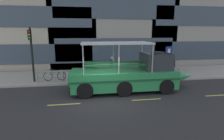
% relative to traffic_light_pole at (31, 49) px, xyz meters
% --- Properties ---
extents(ground_plane, '(120.00, 120.00, 0.00)m').
position_rel_traffic_light_pole_xyz_m(ground_plane, '(5.10, -3.80, -2.69)').
color(ground_plane, '#2B2B2D').
extents(sidewalk, '(32.00, 4.80, 0.18)m').
position_rel_traffic_light_pole_xyz_m(sidewalk, '(5.10, 1.80, -2.60)').
color(sidewalk, '#99968E').
rests_on(sidewalk, ground_plane).
extents(curb_edge, '(32.00, 0.18, 0.18)m').
position_rel_traffic_light_pole_xyz_m(curb_edge, '(5.10, -0.69, -2.60)').
color(curb_edge, '#B2ADA3').
rests_on(curb_edge, ground_plane).
extents(lane_centreline, '(25.80, 0.12, 0.01)m').
position_rel_traffic_light_pole_xyz_m(lane_centreline, '(5.10, -4.53, -2.69)').
color(lane_centreline, '#DBD64C').
rests_on(lane_centreline, ground_plane).
extents(curb_guardrail, '(11.52, 0.09, 0.82)m').
position_rel_traffic_light_pole_xyz_m(curb_guardrail, '(6.08, -0.35, -1.95)').
color(curb_guardrail, gray).
rests_on(curb_guardrail, sidewalk).
extents(traffic_light_pole, '(0.24, 0.46, 4.14)m').
position_rel_traffic_light_pole_xyz_m(traffic_light_pole, '(0.00, 0.00, 0.00)').
color(traffic_light_pole, black).
rests_on(traffic_light_pole, sidewalk).
extents(parking_sign, '(0.60, 0.12, 2.58)m').
position_rel_traffic_light_pole_xyz_m(parking_sign, '(11.15, 0.33, -0.76)').
color(parking_sign, '#4C4F54').
rests_on(parking_sign, sidewalk).
extents(leaned_bicycle, '(1.74, 0.46, 0.96)m').
position_rel_traffic_light_pole_xyz_m(leaned_bicycle, '(1.54, 0.15, -2.13)').
color(leaned_bicycle, black).
rests_on(leaned_bicycle, sidewalk).
extents(duck_tour_boat, '(8.65, 2.48, 3.31)m').
position_rel_traffic_light_pole_xyz_m(duck_tour_boat, '(6.99, -2.67, -1.59)').
color(duck_tour_boat, '#2D9351').
rests_on(duck_tour_boat, ground_plane).
extents(pedestrian_near_bow, '(0.31, 0.37, 1.56)m').
position_rel_traffic_light_pole_xyz_m(pedestrian_near_bow, '(10.30, 1.20, -1.57)').
color(pedestrian_near_bow, '#47423D').
rests_on(pedestrian_near_bow, sidewalk).
extents(pedestrian_mid_left, '(0.33, 0.46, 1.78)m').
position_rel_traffic_light_pole_xyz_m(pedestrian_mid_left, '(6.18, 0.46, -1.43)').
color(pedestrian_mid_left, '#47423D').
rests_on(pedestrian_mid_left, sidewalk).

